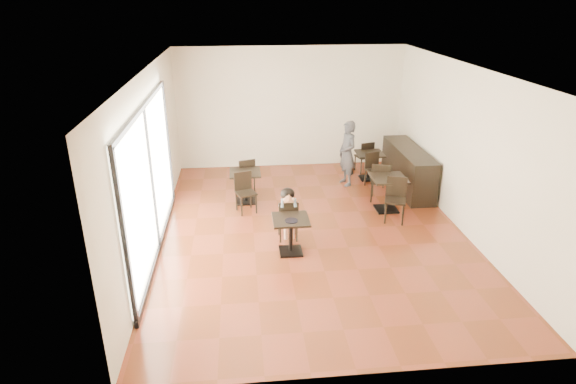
{
  "coord_description": "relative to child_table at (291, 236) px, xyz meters",
  "views": [
    {
      "loc": [
        -1.35,
        -8.59,
        4.46
      ],
      "look_at": [
        -0.51,
        -0.35,
        1.0
      ],
      "focal_mm": 30.0,
      "sensor_mm": 36.0,
      "label": 1
    }
  ],
  "objects": [
    {
      "name": "chair_back_b",
      "position": [
        2.39,
        3.01,
        0.08
      ],
      "size": [
        0.47,
        0.47,
        0.84
      ],
      "primitive_type": null,
      "rotation": [
        0.0,
        0.0,
        0.28
      ],
      "color": "black",
      "rests_on": "floor"
    },
    {
      "name": "pizza_slice",
      "position": [
        0.0,
        0.36,
        0.56
      ],
      "size": [
        0.24,
        0.19,
        0.06
      ],
      "primitive_type": null,
      "color": "#D8C271",
      "rests_on": "child"
    },
    {
      "name": "wall_front",
      "position": [
        0.51,
        -3.15,
        1.25
      ],
      "size": [
        6.0,
        0.01,
        3.2
      ],
      "primitive_type": "cube",
      "color": "silver",
      "rests_on": "floor"
    },
    {
      "name": "service_counter",
      "position": [
        3.16,
        2.85,
        0.15
      ],
      "size": [
        0.6,
        2.4,
        1.0
      ],
      "primitive_type": "cube",
      "color": "black",
      "rests_on": "floor"
    },
    {
      "name": "chair_mid_a",
      "position": [
        2.3,
        2.19,
        0.12
      ],
      "size": [
        0.53,
        0.53,
        0.93
      ],
      "primitive_type": null,
      "rotation": [
        0.0,
        0.0,
        2.8
      ],
      "color": "black",
      "rests_on": "floor"
    },
    {
      "name": "chair_back_a",
      "position": [
        2.39,
        4.11,
        0.08
      ],
      "size": [
        0.47,
        0.47,
        0.84
      ],
      "primitive_type": null,
      "rotation": [
        0.0,
        0.0,
        3.42
      ],
      "color": "black",
      "rests_on": "floor"
    },
    {
      "name": "adult_patron",
      "position": [
        1.74,
        3.26,
        0.46
      ],
      "size": [
        0.53,
        0.67,
        1.61
      ],
      "primitive_type": "imported",
      "rotation": [
        0.0,
        0.0,
        -1.29
      ],
      "color": "#3C3D42",
      "rests_on": "floor"
    },
    {
      "name": "cafe_table_left",
      "position": [
        -0.77,
        2.41,
        0.02
      ],
      "size": [
        0.88,
        0.88,
        0.73
      ],
      "primitive_type": null,
      "rotation": [
        0.0,
        0.0,
        0.33
      ],
      "color": "black",
      "rests_on": "floor"
    },
    {
      "name": "cafe_table_back",
      "position": [
        2.39,
        3.56,
        0.01
      ],
      "size": [
        0.82,
        0.82,
        0.7
      ],
      "primitive_type": null,
      "rotation": [
        0.0,
        0.0,
        0.28
      ],
      "color": "black",
      "rests_on": "floor"
    },
    {
      "name": "chair_mid_b",
      "position": [
        2.3,
        1.09,
        0.12
      ],
      "size": [
        0.53,
        0.53,
        0.93
      ],
      "primitive_type": null,
      "rotation": [
        0.0,
        0.0,
        -0.34
      ],
      "color": "black",
      "rests_on": "floor"
    },
    {
      "name": "chair_left_a",
      "position": [
        -0.77,
        2.96,
        0.09
      ],
      "size": [
        0.5,
        0.5,
        0.88
      ],
      "primitive_type": null,
      "rotation": [
        0.0,
        0.0,
        3.47
      ],
      "color": "black",
      "rests_on": "floor"
    },
    {
      "name": "cafe_table_mid",
      "position": [
        2.3,
        1.64,
        0.04
      ],
      "size": [
        0.93,
        0.93,
        0.77
      ],
      "primitive_type": null,
      "rotation": [
        0.0,
        0.0,
        -0.34
      ],
      "color": "black",
      "rests_on": "floor"
    },
    {
      "name": "wall_right",
      "position": [
        3.51,
        0.85,
        1.25
      ],
      "size": [
        0.01,
        8.0,
        3.2
      ],
      "primitive_type": "cube",
      "color": "silver",
      "rests_on": "floor"
    },
    {
      "name": "wall_back",
      "position": [
        0.51,
        4.85,
        1.25
      ],
      "size": [
        6.0,
        0.01,
        3.2
      ],
      "primitive_type": "cube",
      "color": "silver",
      "rests_on": "floor"
    },
    {
      "name": "child_chair",
      "position": [
        0.0,
        0.55,
        0.07
      ],
      "size": [
        0.37,
        0.37,
        0.83
      ],
      "primitive_type": null,
      "rotation": [
        0.0,
        0.0,
        3.14
      ],
      "color": "black",
      "rests_on": "floor"
    },
    {
      "name": "child_table",
      "position": [
        0.0,
        0.0,
        0.0
      ],
      "size": [
        0.65,
        0.65,
        0.69
      ],
      "primitive_type": null,
      "color": "black",
      "rests_on": "floor"
    },
    {
      "name": "ceiling",
      "position": [
        0.51,
        0.85,
        2.85
      ],
      "size": [
        6.0,
        8.0,
        0.01
      ],
      "primitive_type": "cube",
      "color": "white",
      "rests_on": "floor"
    },
    {
      "name": "storefront_window",
      "position": [
        -2.46,
        0.35,
        1.05
      ],
      "size": [
        0.04,
        4.5,
        2.6
      ],
      "primitive_type": "cube",
      "color": "white",
      "rests_on": "floor"
    },
    {
      "name": "wall_left",
      "position": [
        -2.49,
        0.85,
        1.25
      ],
      "size": [
        0.01,
        8.0,
        3.2
      ],
      "primitive_type": "cube",
      "color": "silver",
      "rests_on": "floor"
    },
    {
      "name": "floor",
      "position": [
        0.51,
        0.85,
        -0.35
      ],
      "size": [
        6.0,
        8.0,
        0.01
      ],
      "primitive_type": "cube",
      "color": "maroon",
      "rests_on": "ground"
    },
    {
      "name": "plate",
      "position": [
        0.0,
        -0.1,
        0.35
      ],
      "size": [
        0.23,
        0.23,
        0.01
      ],
      "primitive_type": "cylinder",
      "color": "black",
      "rests_on": "child_table"
    },
    {
      "name": "chair_left_b",
      "position": [
        -0.77,
        1.86,
        0.09
      ],
      "size": [
        0.5,
        0.5,
        0.88
      ],
      "primitive_type": null,
      "rotation": [
        0.0,
        0.0,
        0.33
      ],
      "color": "black",
      "rests_on": "floor"
    },
    {
      "name": "child",
      "position": [
        0.0,
        0.55,
        0.18
      ],
      "size": [
        0.37,
        0.52,
        1.04
      ],
      "primitive_type": null,
      "color": "gray",
      "rests_on": "child_chair"
    }
  ]
}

